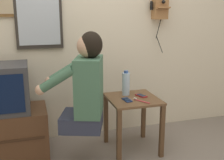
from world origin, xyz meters
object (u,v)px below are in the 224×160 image
at_px(person, 85,85).
at_px(cell_phone_spare, 141,96).
at_px(television, 3,88).
at_px(cell_phone_held, 127,100).
at_px(wall_phone_antique, 160,4).
at_px(water_bottle, 126,84).
at_px(wall_mirror, 38,10).
at_px(toothbrush, 141,101).

xyz_separation_m(person, cell_phone_spare, (0.58, 0.13, -0.19)).
height_order(television, cell_phone_spare, television).
bearing_deg(television, person, -23.53).
bearing_deg(cell_phone_held, person, -178.94).
distance_m(person, cell_phone_held, 0.44).
distance_m(television, cell_phone_held, 1.14).
bearing_deg(person, wall_phone_antique, -40.57).
height_order(television, wall_phone_antique, wall_phone_antique).
relative_size(cell_phone_held, water_bottle, 0.52).
bearing_deg(wall_mirror, cell_phone_held, -36.82).
relative_size(cell_phone_spare, water_bottle, 0.55).
xyz_separation_m(wall_mirror, toothbrush, (0.85, -0.62, -0.82)).
distance_m(wall_mirror, water_bottle, 1.13).
relative_size(wall_phone_antique, water_bottle, 2.97).
bearing_deg(cell_phone_spare, cell_phone_held, -173.23).
relative_size(person, television, 1.95).
xyz_separation_m(cell_phone_spare, toothbrush, (-0.07, -0.15, 0.00)).
xyz_separation_m(person, wall_phone_antique, (0.95, 0.55, 0.70)).
bearing_deg(television, cell_phone_held, -13.60).
height_order(cell_phone_spare, toothbrush, toothbrush).
distance_m(water_bottle, toothbrush, 0.27).
relative_size(television, water_bottle, 1.81).
bearing_deg(cell_phone_spare, water_bottle, 127.06).
height_order(wall_phone_antique, toothbrush, wall_phone_antique).
bearing_deg(cell_phone_spare, toothbrush, -133.15).
bearing_deg(toothbrush, television, 131.73).
height_order(person, toothbrush, person).
bearing_deg(television, cell_phone_spare, -7.98).
bearing_deg(person, television, 85.93).
bearing_deg(wall_phone_antique, wall_mirror, 178.17).
bearing_deg(cell_phone_spare, person, 172.99).
bearing_deg(person, toothbrush, -73.33).
bearing_deg(water_bottle, wall_mirror, 154.28).
height_order(person, wall_mirror, wall_mirror).
bearing_deg(toothbrush, cell_phone_spare, 32.97).
xyz_separation_m(person, cell_phone_held, (0.40, 0.04, -0.19)).
xyz_separation_m(wall_mirror, cell_phone_held, (0.74, -0.55, -0.82)).
relative_size(person, wall_phone_antique, 1.19).
relative_size(wall_phone_antique, wall_mirror, 0.97).
height_order(water_bottle, toothbrush, water_bottle).
distance_m(wall_phone_antique, cell_phone_spare, 1.05).
height_order(wall_mirror, cell_phone_held, wall_mirror).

